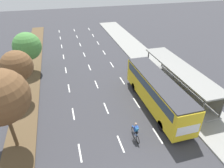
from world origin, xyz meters
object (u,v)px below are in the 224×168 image
at_px(bus_shelter, 181,76).
at_px(median_tree_fourth, 27,46).
at_px(median_tree_third, 17,66).
at_px(median_tree_second, 0,97).
at_px(bus, 157,90).
at_px(cyclist, 136,132).

relative_size(bus_shelter, median_tree_fourth, 2.31).
bearing_deg(bus_shelter, median_tree_third, 171.37).
distance_m(median_tree_second, median_tree_fourth, 14.10).
distance_m(bus, median_tree_third, 14.75).
bearing_deg(median_tree_second, median_tree_fourth, 88.29).
xyz_separation_m(bus_shelter, median_tree_second, (-18.04, -4.29, 3.18)).
height_order(bus, median_tree_third, median_tree_third).
bearing_deg(median_tree_fourth, median_tree_second, -91.71).
relative_size(cyclist, median_tree_third, 0.32).
height_order(median_tree_second, median_tree_fourth, median_tree_second).
bearing_deg(bus, bus_shelter, 28.54).
xyz_separation_m(bus_shelter, median_tree_fourth, (-17.62, 9.75, 1.95)).
height_order(cyclist, median_tree_second, median_tree_second).
bearing_deg(median_tree_second, median_tree_third, 89.44).
distance_m(cyclist, median_tree_fourth, 18.81).
bearing_deg(cyclist, bus_shelter, 37.36).
distance_m(bus, cyclist, 5.57).
xyz_separation_m(cyclist, median_tree_third, (-9.87, 8.91, 3.42)).
bearing_deg(cyclist, median_tree_third, 137.93).
distance_m(bus_shelter, bus, 4.88).
height_order(cyclist, median_tree_third, median_tree_third).
height_order(bus, median_tree_fourth, median_tree_fourth).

